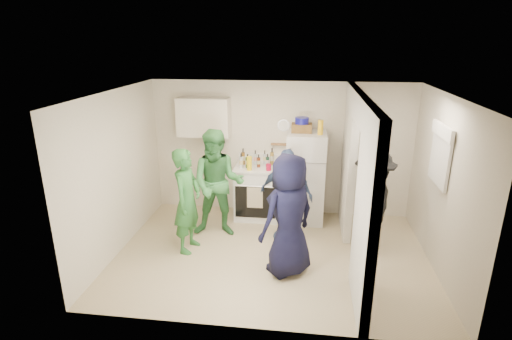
{
  "coord_description": "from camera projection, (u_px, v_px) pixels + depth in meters",
  "views": [
    {
      "loc": [
        0.46,
        -5.5,
        3.24
      ],
      "look_at": [
        -0.29,
        0.4,
        1.25
      ],
      "focal_mm": 28.0,
      "sensor_mm": 36.0,
      "label": 1
    }
  ],
  "objects": [
    {
      "name": "partition_pier_back",
      "position": [
        349.0,
        161.0,
        6.75
      ],
      "size": [
        0.12,
        1.2,
        2.5
      ],
      "primitive_type": "cube",
      "color": "silver",
      "rests_on": "floor"
    },
    {
      "name": "floor",
      "position": [
        271.0,
        254.0,
        6.25
      ],
      "size": [
        4.8,
        4.8,
        0.0
      ],
      "primitive_type": "plane",
      "color": "tan",
      "rests_on": "ground"
    },
    {
      "name": "yellow_cup_stack_stove",
      "position": [
        249.0,
        163.0,
        7.04
      ],
      "size": [
        0.09,
        0.09,
        0.25
      ],
      "primitive_type": "cylinder",
      "color": "yellow",
      "rests_on": "stove"
    },
    {
      "name": "ceiling",
      "position": [
        274.0,
        94.0,
        5.46
      ],
      "size": [
        4.8,
        4.8,
        0.0
      ],
      "primitive_type": "plane",
      "rotation": [
        3.14,
        0.0,
        0.0
      ],
      "color": "white",
      "rests_on": "wall_back"
    },
    {
      "name": "fridge",
      "position": [
        305.0,
        178.0,
        7.2
      ],
      "size": [
        0.68,
        0.66,
        1.65
      ],
      "primitive_type": "cube",
      "color": "silver",
      "rests_on": "floor"
    },
    {
      "name": "yellow_cup_stack_top",
      "position": [
        321.0,
        127.0,
        6.77
      ],
      "size": [
        0.09,
        0.09,
        0.25
      ],
      "primitive_type": "cylinder",
      "color": "yellow",
      "rests_on": "fridge"
    },
    {
      "name": "person_nook",
      "position": [
        372.0,
        203.0,
        6.09
      ],
      "size": [
        0.62,
        1.08,
        1.67
      ],
      "primitive_type": "imported",
      "rotation": [
        0.0,
        0.0,
        -1.57
      ],
      "color": "black",
      "rests_on": "floor"
    },
    {
      "name": "person_green_center",
      "position": [
        218.0,
        184.0,
        6.62
      ],
      "size": [
        0.94,
        0.76,
        1.84
      ],
      "primitive_type": "imported",
      "rotation": [
        0.0,
        0.0,
        0.08
      ],
      "color": "#3C8A4F",
      "rests_on": "floor"
    },
    {
      "name": "person_denim",
      "position": [
        286.0,
        194.0,
        6.56
      ],
      "size": [
        0.98,
        0.65,
        1.55
      ],
      "primitive_type": "imported",
      "rotation": [
        0.0,
        0.0,
        -0.33
      ],
      "color": "navy",
      "rests_on": "floor"
    },
    {
      "name": "wall_back",
      "position": [
        280.0,
        149.0,
        7.46
      ],
      "size": [
        4.8,
        0.0,
        4.8
      ],
      "primitive_type": "plane",
      "rotation": [
        1.57,
        0.0,
        0.0
      ],
      "color": "silver",
      "rests_on": "floor"
    },
    {
      "name": "bottle_h",
      "position": [
        241.0,
        161.0,
        7.16
      ],
      "size": [
        0.07,
        0.07,
        0.28
      ],
      "primitive_type": "cylinder",
      "color": "silver",
      "rests_on": "stove"
    },
    {
      "name": "red_cup",
      "position": [
        269.0,
        167.0,
        7.04
      ],
      "size": [
        0.09,
        0.09,
        0.12
      ],
      "primitive_type": "cylinder",
      "color": "#BE0C33",
      "rests_on": "stove"
    },
    {
      "name": "bottle_b",
      "position": [
        248.0,
        161.0,
        7.19
      ],
      "size": [
        0.08,
        0.08,
        0.25
      ],
      "primitive_type": "cylinder",
      "color": "#284C19",
      "rests_on": "stove"
    },
    {
      "name": "wall_left",
      "position": [
        117.0,
        173.0,
        6.15
      ],
      "size": [
        0.0,
        3.4,
        3.4
      ],
      "primitive_type": "plane",
      "rotation": [
        1.57,
        0.0,
        1.57
      ],
      "color": "silver",
      "rests_on": "floor"
    },
    {
      "name": "partition_pier_front",
      "position": [
        366.0,
        215.0,
        4.68
      ],
      "size": [
        0.12,
        1.2,
        2.5
      ],
      "primitive_type": "cube",
      "color": "silver",
      "rests_on": "floor"
    },
    {
      "name": "wall_front",
      "position": [
        258.0,
        233.0,
        4.26
      ],
      "size": [
        4.8,
        0.0,
        4.8
      ],
      "primitive_type": "plane",
      "rotation": [
        -1.57,
        0.0,
        0.0
      ],
      "color": "silver",
      "rests_on": "floor"
    },
    {
      "name": "nook_valance",
      "position": [
        442.0,
        131.0,
        5.53
      ],
      "size": [
        0.04,
        0.82,
        0.18
      ],
      "primitive_type": "cube",
      "color": "white",
      "rests_on": "wall_right"
    },
    {
      "name": "partition_header",
      "position": [
        362.0,
        110.0,
        5.38
      ],
      "size": [
        0.12,
        1.0,
        0.4
      ],
      "primitive_type": "cube",
      "color": "silver",
      "rests_on": "partition_pier_back"
    },
    {
      "name": "upper_cabinet",
      "position": [
        204.0,
        117.0,
        7.27
      ],
      "size": [
        0.95,
        0.34,
        0.7
      ],
      "primitive_type": "cube",
      "color": "silver",
      "rests_on": "wall_back"
    },
    {
      "name": "bottle_a",
      "position": [
        243.0,
        156.0,
        7.36
      ],
      "size": [
        0.07,
        0.07,
        0.3
      ],
      "primitive_type": "cylinder",
      "color": "brown",
      "rests_on": "stove"
    },
    {
      "name": "bottle_f",
      "position": [
        268.0,
        160.0,
        7.23
      ],
      "size": [
        0.06,
        0.06,
        0.25
      ],
      "primitive_type": "cylinder",
      "color": "#143826",
      "rests_on": "stove"
    },
    {
      "name": "blue_bowl",
      "position": [
        302.0,
        121.0,
        6.93
      ],
      "size": [
        0.24,
        0.24,
        0.11
      ],
      "primitive_type": "cylinder",
      "color": "navy",
      "rests_on": "wicker_basket"
    },
    {
      "name": "bottle_g",
      "position": [
        272.0,
        157.0,
        7.33
      ],
      "size": [
        0.07,
        0.07,
        0.32
      ],
      "primitive_type": "cylinder",
      "color": "olive",
      "rests_on": "stove"
    },
    {
      "name": "stove",
      "position": [
        258.0,
        192.0,
        7.43
      ],
      "size": [
        0.83,
        0.69,
        0.99
      ],
      "primitive_type": "cube",
      "color": "white",
      "rests_on": "floor"
    },
    {
      "name": "person_navy",
      "position": [
        289.0,
        216.0,
        5.52
      ],
      "size": [
        1.02,
        1.0,
        1.77
      ],
      "primitive_type": "imported",
      "rotation": [
        0.0,
        0.0,
        -2.4
      ],
      "color": "black",
      "rests_on": "floor"
    },
    {
      "name": "wall_clock",
      "position": [
        284.0,
        125.0,
        7.29
      ],
      "size": [
        0.22,
        0.02,
        0.22
      ],
      "primitive_type": "cylinder",
      "rotation": [
        1.57,
        0.0,
        0.0
      ],
      "color": "white",
      "rests_on": "wall_back"
    },
    {
      "name": "nook_window_frame",
      "position": [
        441.0,
        155.0,
        5.64
      ],
      "size": [
        0.04,
        0.76,
        0.86
      ],
      "primitive_type": "cube",
      "color": "white",
      "rests_on": "wall_right"
    },
    {
      "name": "bottle_c",
      "position": [
        255.0,
        157.0,
        7.37
      ],
      "size": [
        0.06,
        0.06,
        0.27
      ],
      "primitive_type": "cylinder",
      "color": "#B1BBBF",
      "rests_on": "stove"
    },
    {
      "name": "nook_window",
      "position": [
        442.0,
        155.0,
        5.63
      ],
      "size": [
        0.03,
        0.7,
        0.8
      ],
      "primitive_type": "cube",
      "color": "black",
      "rests_on": "wall_right"
    },
    {
      "name": "bottle_d",
      "position": [
        259.0,
        161.0,
        7.21
      ],
      "size": [
        0.06,
        0.06,
        0.24
      ],
      "primitive_type": "cylinder",
      "color": "#53220E",
      "rests_on": "stove"
    },
    {
      "name": "wicker_basket",
      "position": [
        302.0,
        128.0,
        6.97
      ],
      "size": [
        0.35,
        0.25,
        0.15
      ],
      "primitive_type": "cube",
      "color": "brown",
      "rests_on": "fridge"
    },
    {
      "name": "bottle_e",
      "position": [
        265.0,
        157.0,
        7.4
      ],
      "size": [
        0.06,
        0.06,
        0.26
      ],
      "primitive_type": "cylinder",
      "color": "silver",
      "rests_on": "stove"
    },
    {
      "name": "spice_shelf",
      "position": [
        280.0,
        144.0,
        7.38
      ],
      "size": [
        0.35,
        0.08,
        0.03
      ],
      "primitive_type": "cube",
      "color": "olive",
      "rests_on": "wall_back"
    },
    {
      "name": "wall_right",
      "position": [
        443.0,
        187.0,
        5.57
      ],
      "size": [
        0.0,
        3.4,
        3.4
      ],
      "primitive_type": "plane",
      "rotation": [
        1.57,
        0.0,
        -1.57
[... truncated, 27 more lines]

